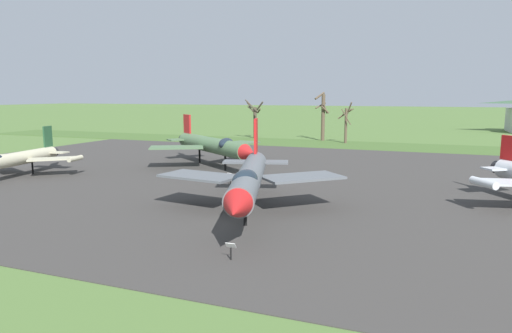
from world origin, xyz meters
The scene contains 11 objects.
ground_plane centered at (0.00, 0.00, 0.00)m, with size 600.00×600.00×0.00m, color #4C6B33.
asphalt_apron centered at (0.00, 15.80, 0.03)m, with size 86.95×52.65×0.05m, color #383533.
grass_verge_strip centered at (0.00, 48.12, 0.03)m, with size 146.95×12.00×0.06m, color #405E29.
jet_fighter_front_left centered at (-0.38, 2.41, 2.48)m, with size 12.67×17.50×6.04m.
info_placard_front_left centered at (2.12, -5.90, 0.57)m, with size 0.51×0.24×0.92m.
jet_fighter_front_right centered at (-26.36, 6.52, 1.88)m, with size 10.49×13.79×4.68m.
jet_fighter_rear_center centered at (-11.91, 20.00, 2.47)m, with size 15.15×12.80×5.54m.
info_placard_rear_center centered at (-5.87, 11.37, 0.69)m, with size 0.56×0.40×1.09m.
bare_tree_far_left centered at (-20.21, 53.23, 3.65)m, with size 3.03×3.07×7.07m.
bare_tree_left_of_center centered at (-7.75, 53.61, 4.45)m, with size 2.68×2.66×8.40m.
bare_tree_center centered at (-3.17, 50.70, 3.44)m, with size 2.59×2.57×6.75m.
Camera 1 is at (11.20, -25.50, 7.98)m, focal length 32.69 mm.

